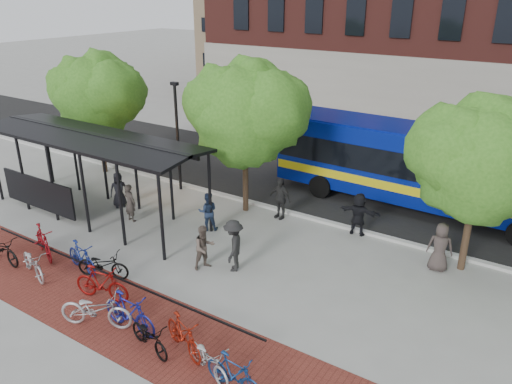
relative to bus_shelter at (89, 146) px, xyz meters
The scene contains 31 objects.
ground 8.68m from the bus_shelter, ahead, with size 160.00×160.00×0.00m, color #9E9E99.
asphalt_street 12.12m from the bus_shelter, 46.19° to the left, with size 160.00×8.00×0.01m, color black.
curb 9.74m from the bus_shelter, 28.84° to the left, with size 160.00×0.25×0.12m, color #B7B7B2.
brick_strip 8.19m from the bus_shelter, 36.40° to the right, with size 24.00×3.00×0.01m, color maroon.
bike_rack_rail 6.74m from the bus_shelter, 36.84° to the right, with size 12.00×0.05×0.95m, color black.
bus_shelter is the anchor object (origin of this frame).
tree_a 5.52m from the bus_shelter, 134.60° to the left, with size 4.90×4.00×6.18m.
tree_b 6.64m from the bus_shelter, 36.21° to the left, with size 5.15×4.20×6.47m.
tree_c 14.77m from the bus_shelter, 15.06° to the left, with size 4.66×3.80×5.92m.
lamp_post_left 4.24m from the bus_shelter, 74.47° to the left, with size 0.35×0.20×5.12m.
bus 14.08m from the bus_shelter, 35.51° to the left, with size 13.18×3.40×3.54m.
bike_0 5.25m from the bus_shelter, 83.73° to the right, with size 0.67×1.92×1.01m, color black.
bike_1 4.51m from the bus_shelter, 68.89° to the right, with size 0.55×1.94×1.17m, color maroon.
bike_2 5.68m from the bus_shelter, 63.80° to the right, with size 0.66×1.88×0.99m, color #A4A4A6.
bike_3 5.40m from the bus_shelter, 46.14° to the right, with size 0.50×1.77×1.06m, color navy.
bike_4 5.97m from the bus_shelter, 38.21° to the right, with size 0.64×1.82×0.96m, color black.
bike_5 7.15m from the bus_shelter, 39.01° to the right, with size 0.54×1.91×1.15m, color maroon.
bike_6 8.42m from the bus_shelter, 40.40° to the right, with size 0.75×2.14×1.13m, color #A5A5A7.
bike_7 8.91m from the bus_shelter, 34.34° to the right, with size 0.56×1.97×1.18m, color navy.
bike_8 9.96m from the bus_shelter, 32.34° to the right, with size 0.58×1.67×0.88m, color black.
bike_9 10.41m from the bus_shelter, 27.77° to the right, with size 0.51×1.80×1.08m, color maroon.
bike_10 11.45m from the bus_shelter, 26.58° to the right, with size 0.62×1.77×0.93m, color #B5B5B8.
bike_11 12.27m from the bus_shelter, 25.24° to the right, with size 0.48×1.71×1.03m, color navy.
pedestrian_0 2.46m from the bus_shelter, 76.20° to the left, with size 0.77×0.50×1.57m, color black.
pedestrian_1 2.83m from the bus_shelter, ahead, with size 0.59×0.39×1.62m, color #38312D.
pedestrian_2 5.60m from the bus_shelter, 15.59° to the left, with size 0.77×0.60×1.58m, color #1F2D49.
pedestrian_4 8.11m from the bus_shelter, 29.94° to the left, with size 1.04×0.43×1.78m, color #282828.
pedestrian_5 11.18m from the bus_shelter, 22.94° to the left, with size 1.60×0.51×1.72m, color black.
pedestrian_6 14.01m from the bus_shelter, 13.58° to the left, with size 0.86×0.56×1.75m, color #403633.
pedestrian_8 7.13m from the bus_shelter, ahead, with size 0.77×0.60×1.59m, color brown.
pedestrian_9 7.90m from the bus_shelter, ahead, with size 1.19×0.69×1.85m, color black.
Camera 1 is at (8.26, -13.08, 8.99)m, focal length 35.00 mm.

